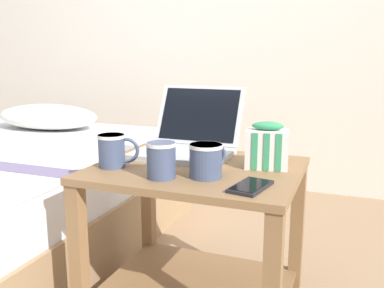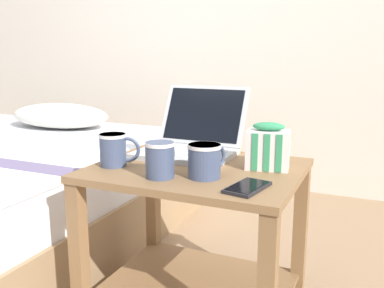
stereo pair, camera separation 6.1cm
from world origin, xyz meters
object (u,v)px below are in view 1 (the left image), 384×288
Objects in this scene: mug_front_left at (113,149)px; snack_bag at (267,147)px; laptop at (188,140)px; mug_front_right at (162,158)px; mug_mid_center at (206,159)px; cell_phone at (251,186)px.

mug_front_left is 0.48m from snack_bag.
mug_front_right is at bearing -82.14° from laptop.
mug_front_left is at bearing 179.72° from mug_mid_center.
cell_phone is at bearing -21.03° from mug_mid_center.
mug_mid_center is at bearing -130.28° from snack_bag.
mug_front_left is at bearing -119.68° from laptop.
mug_mid_center is (0.31, -0.00, -0.00)m from mug_front_left.
laptop is at bearing 133.70° from cell_phone.
mug_front_left is 0.87× the size of snack_bag.
snack_bag is at bearing 39.70° from mug_front_right.
snack_bag is 0.94× the size of cell_phone.
mug_front_left is at bearing 172.89° from cell_phone.
snack_bag is (0.26, 0.21, 0.01)m from mug_front_right.
snack_bag reaches higher than cell_phone.
snack_bag is at bearing 19.99° from mug_front_left.
mug_front_right is 0.90× the size of snack_bag.
mug_front_right is 0.33m from snack_bag.
laptop reaches higher than cell_phone.
laptop is 0.31m from mug_mid_center.
laptop reaches higher than mug_front_right.
cell_phone is at bearing -1.35° from mug_front_right.
mug_front_right is 0.84× the size of cell_phone.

